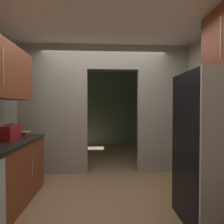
% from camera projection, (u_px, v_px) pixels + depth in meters
% --- Properties ---
extents(ground, '(20.00, 20.00, 0.00)m').
position_uv_depth(ground, '(105.00, 203.00, 2.65)').
color(ground, '#93704C').
extents(kitchen_overhead_slab, '(3.88, 6.52, 0.06)m').
position_uv_depth(kitchen_overhead_slab, '(105.00, 25.00, 2.96)').
color(kitchen_overhead_slab, silver).
extents(kitchen_partition, '(3.48, 0.12, 2.63)m').
position_uv_depth(kitchen_partition, '(102.00, 106.00, 3.87)').
color(kitchen_partition, '#9E998C').
rests_on(kitchen_partition, ground).
extents(adjoining_room_shell, '(3.48, 2.96, 2.63)m').
position_uv_depth(adjoining_room_shell, '(104.00, 109.00, 5.87)').
color(adjoining_room_shell, slate).
rests_on(adjoining_room_shell, ground).
extents(refrigerator, '(0.85, 0.76, 1.76)m').
position_uv_depth(refrigerator, '(220.00, 149.00, 2.17)').
color(refrigerator, black).
rests_on(refrigerator, ground).
extents(boombox, '(0.17, 0.35, 0.23)m').
position_uv_depth(boombox, '(10.00, 133.00, 2.69)').
color(boombox, maroon).
rests_on(boombox, lower_cabinet_run).
extents(book_stack, '(0.14, 0.16, 0.07)m').
position_uv_depth(book_stack, '(25.00, 133.00, 3.10)').
color(book_stack, red).
rests_on(book_stack, lower_cabinet_run).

